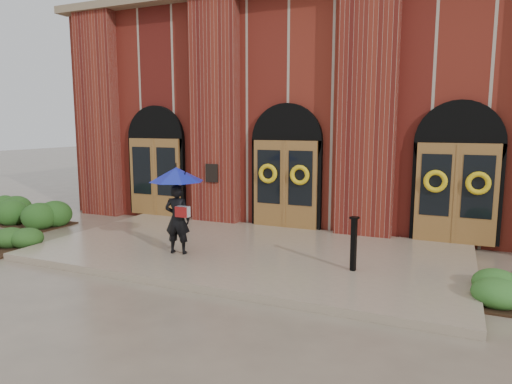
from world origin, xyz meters
The scene contains 7 objects.
ground centered at (0.00, 0.00, 0.00)m, with size 90.00×90.00×0.00m, color gray.
landing centered at (0.00, 0.15, 0.07)m, with size 10.00×5.30×0.15m, color tan.
church_building centered at (0.00, 8.78, 3.50)m, with size 16.20×12.53×7.00m.
man_with_umbrella centered at (-1.31, -0.85, 1.55)m, with size 1.47×1.47×2.00m.
metal_post centered at (2.65, -0.49, 0.74)m, with size 0.19×0.19×1.12m.
hedge_wall_left centered at (-8.00, 0.50, 0.38)m, with size 2.95×1.18×0.76m, color #224B19.
hedge_front_right centered at (5.10, -0.79, 0.23)m, with size 1.32×1.13×0.47m, color #2D6022.
Camera 1 is at (4.43, -9.50, 3.10)m, focal length 32.00 mm.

